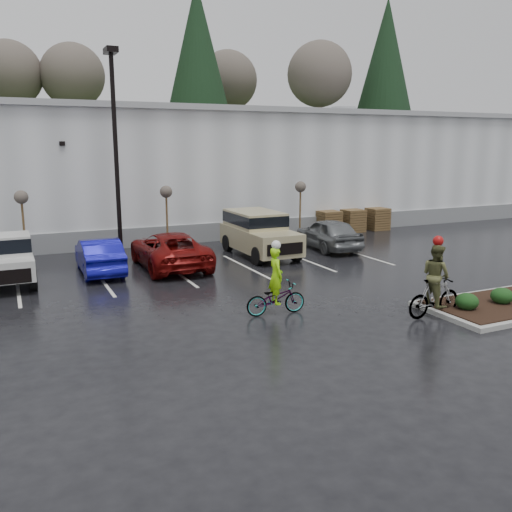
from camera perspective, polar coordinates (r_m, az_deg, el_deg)
name	(u,v)px	position (r m, az deg, el deg)	size (l,w,h in m)	color
ground	(339,322)	(16.29, 8.73, -6.92)	(120.00, 120.00, 0.00)	black
warehouse	(150,168)	(35.89, -11.07, 9.04)	(60.50, 15.50, 7.20)	silver
wooded_ridge	(95,166)	(58.49, -16.60, 9.07)	(80.00, 25.00, 6.00)	#1F3817
lamppost	(115,132)	(25.24, -14.63, 12.50)	(0.50, 1.00, 9.22)	black
sapling_west	(22,201)	(25.93, -23.45, 5.33)	(0.60, 0.60, 3.20)	brown
sapling_mid	(166,195)	(26.89, -9.43, 6.33)	(0.60, 0.60, 3.20)	brown
sapling_east	(300,190)	(29.78, 4.70, 6.95)	(0.60, 0.60, 3.20)	brown
pallet_stack_a	(329,222)	(32.14, 7.65, 3.54)	(1.20, 1.20, 1.35)	brown
pallet_stack_b	(353,221)	(33.08, 10.14, 3.69)	(1.20, 1.20, 1.35)	brown
pallet_stack_c	(377,219)	(34.14, 12.62, 3.84)	(1.20, 1.20, 1.35)	brown
shrub_a	(467,301)	(17.94, 21.32, -4.48)	(0.70, 0.70, 0.52)	black
shrub_b	(502,296)	(19.03, 24.47, -3.84)	(0.70, 0.70, 0.52)	black
fire_lane_sign	(436,263)	(18.39, 18.44, -0.71)	(0.30, 0.05, 2.20)	gray
pickup_white	(3,257)	(22.66, -25.06, -0.07)	(2.10, 5.20, 1.96)	#BBBCB7
car_blue	(99,256)	(22.93, -16.18, 0.04)	(1.52, 4.36, 1.44)	#0C0C84
car_red	(169,250)	(23.30, -9.10, 0.64)	(2.53, 5.48, 1.52)	#6D0B09
suv_tan	(260,234)	(25.43, 0.42, 2.32)	(2.20, 5.10, 2.06)	tan
car_grey	(328,234)	(27.32, 7.60, 2.35)	(1.85, 4.60, 1.57)	slate
cyclist_hivis	(276,292)	(16.67, 2.09, -3.78)	(1.96, 0.80, 2.32)	#3F3F44
cyclist_olive	(435,288)	(17.26, 18.32, -3.21)	(1.95, 0.94, 2.50)	#3F3F44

